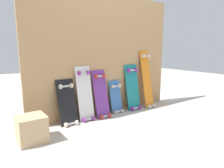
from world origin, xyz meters
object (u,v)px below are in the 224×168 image
object	(u,v)px
skateboard_black	(68,105)
skateboard_purple	(101,96)
skateboard_white	(85,96)
skateboard_orange	(147,81)
skateboard_blue	(116,99)
wooden_crate	(32,129)
skateboard_teal	(133,89)

from	to	relation	value
skateboard_black	skateboard_purple	size ratio (longest dim) A/B	0.88
skateboard_white	skateboard_purple	size ratio (longest dim) A/B	1.09
skateboard_black	skateboard_white	size ratio (longest dim) A/B	0.81
skateboard_white	skateboard_purple	distance (m)	0.24
skateboard_black	skateboard_orange	xyz separation A→B (m)	(1.36, -0.01, 0.18)
skateboard_black	skateboard_white	bearing A→B (deg)	3.49
skateboard_blue	wooden_crate	xyz separation A→B (m)	(-1.25, -0.28, -0.07)
skateboard_orange	skateboard_blue	bearing A→B (deg)	175.52
skateboard_white	wooden_crate	xyz separation A→B (m)	(-0.74, -0.26, -0.19)
skateboard_purple	skateboard_black	bearing A→B (deg)	179.81
skateboard_teal	skateboard_black	bearing A→B (deg)	-179.04
skateboard_blue	wooden_crate	size ratio (longest dim) A/B	2.02
skateboard_purple	skateboard_orange	world-z (taller)	skateboard_orange
skateboard_blue	skateboard_teal	xyz separation A→B (m)	(0.31, -0.02, 0.11)
skateboard_teal	skateboard_orange	world-z (taller)	skateboard_orange
skateboard_purple	skateboard_teal	bearing A→B (deg)	1.93
skateboard_black	skateboard_orange	size ratio (longest dim) A/B	0.64
skateboard_blue	skateboard_teal	world-z (taller)	skateboard_teal
skateboard_purple	skateboard_teal	size ratio (longest dim) A/B	0.94
skateboard_blue	skateboard_white	bearing A→B (deg)	-178.00
skateboard_blue	skateboard_orange	world-z (taller)	skateboard_orange
skateboard_white	skateboard_blue	world-z (taller)	skateboard_white
skateboard_white	skateboard_orange	xyz separation A→B (m)	(1.10, -0.03, 0.10)
skateboard_purple	skateboard_blue	bearing A→B (deg)	7.26
skateboard_purple	skateboard_teal	xyz separation A→B (m)	(0.59, 0.02, 0.03)
skateboard_teal	wooden_crate	distance (m)	1.60
skateboard_teal	skateboard_orange	bearing A→B (deg)	-6.37
skateboard_black	skateboard_blue	size ratio (longest dim) A/B	1.15
skateboard_teal	skateboard_orange	size ratio (longest dim) A/B	0.78
skateboard_white	skateboard_purple	bearing A→B (deg)	-4.05
skateboard_teal	skateboard_blue	bearing A→B (deg)	177.19
skateboard_white	skateboard_blue	distance (m)	0.53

